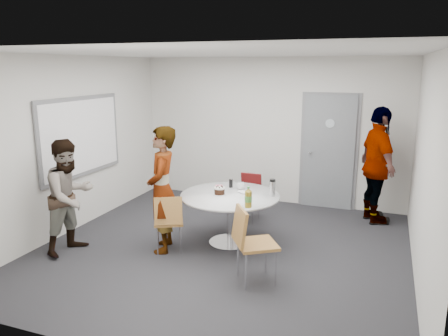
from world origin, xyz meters
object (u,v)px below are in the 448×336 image
at_px(person_left, 70,196).
at_px(person_right, 377,166).
at_px(chair_near_left, 169,218).
at_px(whiteboard, 81,137).
at_px(chair_near_right, 249,237).
at_px(person_main, 162,190).
at_px(table, 231,202).
at_px(chair_far, 249,192).
at_px(door, 329,152).

height_order(person_left, person_right, person_right).
xyz_separation_m(chair_near_left, person_left, (-1.28, -0.43, 0.29)).
bearing_deg(whiteboard, chair_near_left, -16.72).
bearing_deg(chair_near_right, person_right, 120.58).
height_order(chair_near_left, person_main, person_main).
relative_size(whiteboard, chair_near_right, 2.03).
bearing_deg(chair_near_left, person_right, 13.49).
bearing_deg(person_right, person_left, 100.95).
relative_size(table, chair_near_left, 1.72).
xyz_separation_m(chair_far, person_right, (1.98, 0.61, 0.49)).
distance_m(person_main, person_left, 1.27).
distance_m(table, person_right, 2.58).
distance_m(table, chair_far, 1.10).
bearing_deg(person_right, chair_near_right, 130.36).
height_order(chair_near_left, person_right, person_right).
bearing_deg(door, table, -115.45).
bearing_deg(table, person_right, 41.64).
height_order(table, person_main, person_main).
bearing_deg(person_main, table, 101.86).
bearing_deg(person_left, person_main, -56.96).
bearing_deg(table, chair_near_right, -60.20).
distance_m(whiteboard, chair_near_left, 2.10).
height_order(door, person_main, door).
relative_size(chair_far, person_main, 0.45).
height_order(door, table, door).
relative_size(table, person_main, 0.81).
bearing_deg(chair_near_left, person_left, 170.70).
bearing_deg(chair_near_left, chair_near_right, -46.66).
relative_size(whiteboard, table, 1.34).
xyz_separation_m(door, chair_far, (-1.13, -1.15, -0.55)).
xyz_separation_m(door, person_main, (-1.88, -2.76, -0.15)).
relative_size(door, person_main, 1.21).
distance_m(door, person_main, 3.34).
relative_size(chair_far, person_right, 0.41).
bearing_deg(person_main, chair_near_right, 49.43).
distance_m(chair_far, person_left, 2.86).
bearing_deg(person_right, chair_near_left, 107.27).
bearing_deg(whiteboard, chair_far, 25.06).
bearing_deg(table, person_left, -152.99).
height_order(whiteboard, person_main, whiteboard).
height_order(whiteboard, chair_near_left, whiteboard).
height_order(door, whiteboard, door).
distance_m(chair_near_right, person_left, 2.59).
bearing_deg(chair_far, door, -130.99).
relative_size(table, person_right, 0.74).
bearing_deg(whiteboard, person_right, 21.64).
bearing_deg(door, chair_near_right, -98.18).
height_order(chair_far, person_main, person_main).
bearing_deg(whiteboard, door, 32.66).
bearing_deg(chair_near_right, door, 138.16).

